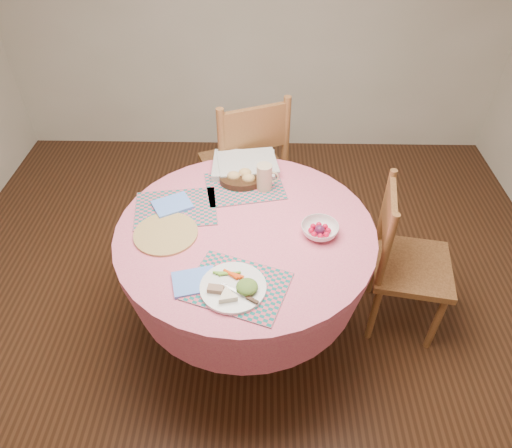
# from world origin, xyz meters

# --- Properties ---
(ground) EXTENTS (4.00, 4.00, 0.00)m
(ground) POSITION_xyz_m (0.00, 0.00, 0.00)
(ground) COLOR #331C0F
(ground) RESTS_ON ground
(room_envelope) EXTENTS (4.01, 4.01, 2.71)m
(room_envelope) POSITION_xyz_m (0.00, 0.00, 1.71)
(room_envelope) COLOR silver
(room_envelope) RESTS_ON ground
(dining_table) EXTENTS (1.24, 1.24, 0.75)m
(dining_table) POSITION_xyz_m (0.00, 0.00, 0.56)
(dining_table) COLOR #E86C82
(dining_table) RESTS_ON ground
(chair_right) EXTENTS (0.47, 0.48, 0.91)m
(chair_right) POSITION_xyz_m (0.83, 0.08, 0.47)
(chair_right) COLOR brown
(chair_right) RESTS_ON ground
(chair_back) EXTENTS (0.63, 0.61, 1.05)m
(chair_back) POSITION_xyz_m (-0.03, 0.83, 0.55)
(chair_back) COLOR brown
(chair_back) RESTS_ON ground
(placemat_front) EXTENTS (0.48, 0.42, 0.01)m
(placemat_front) POSITION_xyz_m (-0.02, -0.36, 0.75)
(placemat_front) COLOR #116460
(placemat_front) RESTS_ON dining_table
(placemat_left) EXTENTS (0.44, 0.36, 0.01)m
(placemat_left) POSITION_xyz_m (-0.35, 0.14, 0.75)
(placemat_left) COLOR #116460
(placemat_left) RESTS_ON dining_table
(placemat_back) EXTENTS (0.45, 0.38, 0.01)m
(placemat_back) POSITION_xyz_m (-0.02, 0.33, 0.75)
(placemat_back) COLOR #116460
(placemat_back) RESTS_ON dining_table
(wicker_trivet) EXTENTS (0.30, 0.30, 0.01)m
(wicker_trivet) POSITION_xyz_m (-0.37, -0.05, 0.76)
(wicker_trivet) COLOR olive
(wicker_trivet) RESTS_ON dining_table
(napkin_near) EXTENTS (0.21, 0.18, 0.01)m
(napkin_near) POSITION_xyz_m (-0.20, -0.34, 0.76)
(napkin_near) COLOR #5E8CF2
(napkin_near) RESTS_ON dining_table
(napkin_far) EXTENTS (0.23, 0.21, 0.01)m
(napkin_far) POSITION_xyz_m (-0.37, 0.15, 0.76)
(napkin_far) COLOR #5E8CF2
(napkin_far) RESTS_ON placemat_left
(dinner_plate) EXTENTS (0.28, 0.28, 0.05)m
(dinner_plate) POSITION_xyz_m (-0.03, -0.38, 0.77)
(dinner_plate) COLOR white
(dinner_plate) RESTS_ON placemat_front
(bread_bowl) EXTENTS (0.23, 0.23, 0.08)m
(bread_bowl) POSITION_xyz_m (-0.03, 0.36, 0.78)
(bread_bowl) COLOR black
(bread_bowl) RESTS_ON placemat_back
(latte_mug) EXTENTS (0.12, 0.08, 0.14)m
(latte_mug) POSITION_xyz_m (0.09, 0.31, 0.83)
(latte_mug) COLOR tan
(latte_mug) RESTS_ON placemat_back
(fruit_bowl) EXTENTS (0.22, 0.22, 0.05)m
(fruit_bowl) POSITION_xyz_m (0.35, -0.03, 0.78)
(fruit_bowl) COLOR white
(fruit_bowl) RESTS_ON dining_table
(newspaper_stack) EXTENTS (0.37, 0.30, 0.04)m
(newspaper_stack) POSITION_xyz_m (-0.02, 0.50, 0.78)
(newspaper_stack) COLOR silver
(newspaper_stack) RESTS_ON dining_table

